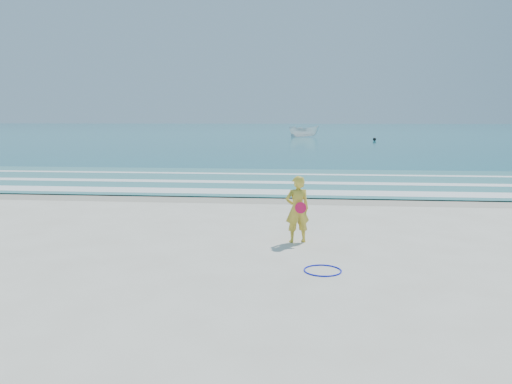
{
  "coord_description": "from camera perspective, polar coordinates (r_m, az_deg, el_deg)",
  "views": [
    {
      "loc": [
        1.88,
        -9.21,
        3.01
      ],
      "look_at": [
        0.59,
        4.0,
        1.0
      ],
      "focal_mm": 35.0,
      "sensor_mm": 36.0,
      "label": 1
    }
  ],
  "objects": [
    {
      "name": "foam_near",
      "position": [
        19.82,
        0.1,
        0.04
      ],
      "size": [
        400.0,
        1.4,
        0.01
      ],
      "primitive_type": "cube",
      "color": "white",
      "rests_on": "shallow"
    },
    {
      "name": "foam_mid",
      "position": [
        22.68,
        0.8,
        1.13
      ],
      "size": [
        400.0,
        0.9,
        0.01
      ],
      "primitive_type": "cube",
      "color": "white",
      "rests_on": "shallow"
    },
    {
      "name": "wet_sand",
      "position": [
        18.55,
        -0.29,
        -0.71
      ],
      "size": [
        400.0,
        2.4,
        0.0
      ],
      "primitive_type": "cube",
      "color": "#B2A893",
      "rests_on": "ground"
    },
    {
      "name": "shallow",
      "position": [
        23.47,
        0.97,
        1.36
      ],
      "size": [
        400.0,
        10.0,
        0.01
      ],
      "primitive_type": "cube",
      "color": "#59B7AD",
      "rests_on": "ocean"
    },
    {
      "name": "ocean",
      "position": [
        114.26,
        4.7,
        7.1
      ],
      "size": [
        400.0,
        190.0,
        0.04
      ],
      "primitive_type": "cube",
      "color": "#19727F",
      "rests_on": "ground"
    },
    {
      "name": "boat",
      "position": [
        72.93,
        5.51,
        6.91
      ],
      "size": [
        4.5,
        2.2,
        1.67
      ],
      "primitive_type": "imported",
      "rotation": [
        0.0,
        0.0,
        1.43
      ],
      "color": "white",
      "rests_on": "ocean"
    },
    {
      "name": "ground",
      "position": [
        9.87,
        -5.74,
        -9.2
      ],
      "size": [
        400.0,
        400.0,
        0.0
      ],
      "primitive_type": "plane",
      "color": "silver",
      "rests_on": "ground"
    },
    {
      "name": "hoop",
      "position": [
        10.02,
        7.63,
        -8.87
      ],
      "size": [
        0.9,
        0.9,
        0.03
      ],
      "primitive_type": "torus",
      "rotation": [
        0.0,
        0.0,
        -0.23
      ],
      "color": "#0C17DE",
      "rests_on": "ground"
    },
    {
      "name": "buoy",
      "position": [
        63.24,
        13.39,
        5.89
      ],
      "size": [
        0.41,
        0.41,
        0.41
      ],
      "primitive_type": "sphere",
      "color": "black",
      "rests_on": "ocean"
    },
    {
      "name": "woman",
      "position": [
        12.01,
        4.75,
        -1.97
      ],
      "size": [
        0.67,
        0.54,
        1.62
      ],
      "color": "gold",
      "rests_on": "ground"
    },
    {
      "name": "foam_far",
      "position": [
        25.94,
        1.41,
        2.07
      ],
      "size": [
        400.0,
        0.6,
        0.01
      ],
      "primitive_type": "cube",
      "color": "white",
      "rests_on": "shallow"
    }
  ]
}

